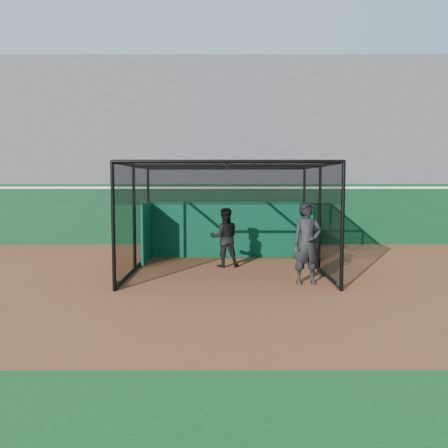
{
  "coord_description": "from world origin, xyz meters",
  "views": [
    {
      "loc": [
        0.11,
        -11.25,
        2.56
      ],
      "look_at": [
        0.15,
        2.0,
        1.4
      ],
      "focal_mm": 38.0,
      "sensor_mm": 36.0,
      "label": 1
    }
  ],
  "objects": [
    {
      "name": "batter",
      "position": [
        0.18,
        3.05,
        0.9
      ],
      "size": [
        0.95,
        0.78,
        1.8
      ],
      "primitive_type": "imported",
      "rotation": [
        0.0,
        0.0,
        3.26
      ],
      "color": "black",
      "rests_on": "ground"
    },
    {
      "name": "outfield_wall",
      "position": [
        0.0,
        8.5,
        1.29
      ],
      "size": [
        50.0,
        0.5,
        2.5
      ],
      "color": "#093217",
      "rests_on": "ground"
    },
    {
      "name": "grandstand",
      "position": [
        0.0,
        12.27,
        4.48
      ],
      "size": [
        50.0,
        7.85,
        8.95
      ],
      "color": "#4C4C4F",
      "rests_on": "ground"
    },
    {
      "name": "on_deck_player",
      "position": [
        2.24,
        0.56,
        1.04
      ],
      "size": [
        0.83,
        0.62,
        2.08
      ],
      "color": "black",
      "rests_on": "ground"
    },
    {
      "name": "ground",
      "position": [
        0.0,
        0.0,
        0.0
      ],
      "size": [
        120.0,
        120.0,
        0.0
      ],
      "primitive_type": "plane",
      "color": "brown",
      "rests_on": "ground"
    },
    {
      "name": "batting_cage",
      "position": [
        0.24,
        2.43,
        1.52
      ],
      "size": [
        5.46,
        5.36,
        3.05
      ],
      "color": "black",
      "rests_on": "ground"
    }
  ]
}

